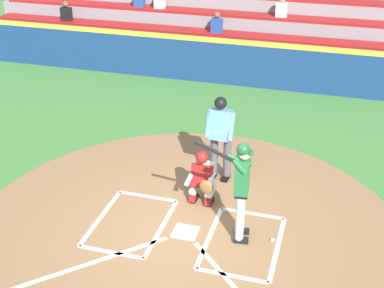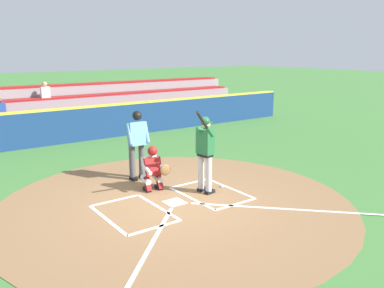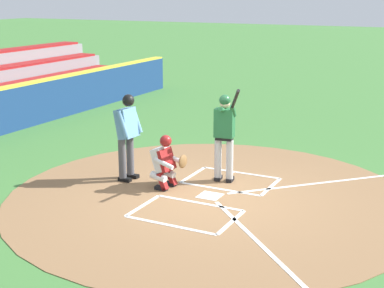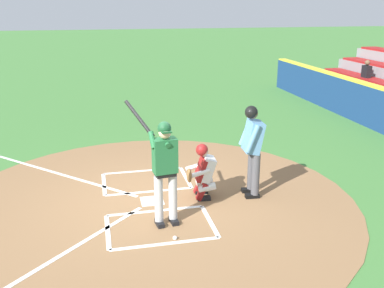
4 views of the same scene
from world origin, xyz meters
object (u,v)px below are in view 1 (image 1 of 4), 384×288
plate_umpire (221,132)px  batter (241,185)px  baseball (272,240)px  catcher (203,177)px

plate_umpire → batter: bearing=113.2°
batter → plate_umpire: 2.05m
batter → baseball: (-0.59, -0.06, -1.06)m
batter → catcher: size_ratio=1.88×
plate_umpire → baseball: plate_umpire is taller
baseball → catcher: bearing=-29.3°
batter → catcher: 1.38m
catcher → baseball: (-1.50, 0.84, -0.55)m
baseball → batter: bearing=6.0°
catcher → plate_umpire: bearing=-96.0°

